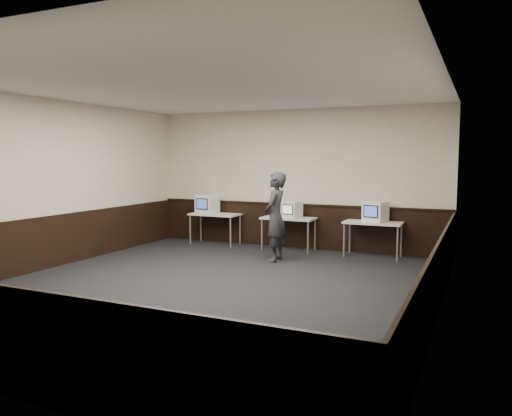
{
  "coord_description": "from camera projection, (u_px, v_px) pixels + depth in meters",
  "views": [
    {
      "loc": [
        3.97,
        -6.89,
        2.09
      ],
      "look_at": [
        0.1,
        1.6,
        1.15
      ],
      "focal_mm": 35.0,
      "sensor_mm": 36.0,
      "label": 1
    }
  ],
  "objects": [
    {
      "name": "floor",
      "position": [
        209.0,
        287.0,
        8.09
      ],
      "size": [
        8.0,
        8.0,
        0.0
      ],
      "primitive_type": "plane",
      "color": "black",
      "rests_on": "ground"
    },
    {
      "name": "ceiling",
      "position": [
        208.0,
        86.0,
        7.77
      ],
      "size": [
        8.0,
        8.0,
        0.0
      ],
      "primitive_type": "plane",
      "rotation": [
        3.14,
        0.0,
        0.0
      ],
      "color": "white",
      "rests_on": "back_wall"
    },
    {
      "name": "back_wall",
      "position": [
        295.0,
        179.0,
        11.55
      ],
      "size": [
        7.0,
        0.0,
        7.0
      ],
      "primitive_type": "plane",
      "rotation": [
        1.57,
        0.0,
        0.0
      ],
      "color": "silver",
      "rests_on": "ground"
    },
    {
      "name": "left_wall",
      "position": [
        47.0,
        184.0,
        9.37
      ],
      "size": [
        0.0,
        8.0,
        8.0
      ],
      "primitive_type": "plane",
      "rotation": [
        1.57,
        0.0,
        1.57
      ],
      "color": "silver",
      "rests_on": "ground"
    },
    {
      "name": "right_wall",
      "position": [
        443.0,
        196.0,
        6.48
      ],
      "size": [
        0.0,
        8.0,
        8.0
      ],
      "primitive_type": "plane",
      "rotation": [
        1.57,
        0.0,
        -1.57
      ],
      "color": "silver",
      "rests_on": "ground"
    },
    {
      "name": "wainscot_back",
      "position": [
        294.0,
        226.0,
        11.64
      ],
      "size": [
        6.98,
        0.04,
        1.0
      ],
      "primitive_type": "cube",
      "color": "black",
      "rests_on": "back_wall"
    },
    {
      "name": "wainscot_left",
      "position": [
        50.0,
        242.0,
        9.47
      ],
      "size": [
        0.04,
        7.98,
        1.0
      ],
      "primitive_type": "cube",
      "color": "black",
      "rests_on": "left_wall"
    },
    {
      "name": "wainscot_right",
      "position": [
        438.0,
        278.0,
        6.6
      ],
      "size": [
        0.04,
        7.98,
        1.0
      ],
      "primitive_type": "cube",
      "color": "black",
      "rests_on": "right_wall"
    },
    {
      "name": "wainscot_rail",
      "position": [
        294.0,
        204.0,
        11.57
      ],
      "size": [
        6.98,
        0.06,
        0.04
      ],
      "primitive_type": "cube",
      "color": "black",
      "rests_on": "wainscot_back"
    },
    {
      "name": "desk_left",
      "position": [
        215.0,
        216.0,
        12.06
      ],
      "size": [
        1.2,
        0.6,
        0.75
      ],
      "color": "silver",
      "rests_on": "ground"
    },
    {
      "name": "desk_center",
      "position": [
        288.0,
        220.0,
        11.28
      ],
      "size": [
        1.2,
        0.6,
        0.75
      ],
      "color": "silver",
      "rests_on": "ground"
    },
    {
      "name": "desk_right",
      "position": [
        373.0,
        225.0,
        10.49
      ],
      "size": [
        1.2,
        0.6,
        0.75
      ],
      "color": "silver",
      "rests_on": "ground"
    },
    {
      "name": "emac_left",
      "position": [
        207.0,
        204.0,
        12.1
      ],
      "size": [
        0.47,
        0.51,
        0.45
      ],
      "rotation": [
        0.0,
        0.0,
        -0.06
      ],
      "color": "white",
      "rests_on": "desk_left"
    },
    {
      "name": "emac_center",
      "position": [
        292.0,
        210.0,
        11.2
      ],
      "size": [
        0.43,
        0.45,
        0.37
      ],
      "rotation": [
        0.0,
        0.0,
        -0.17
      ],
      "color": "white",
      "rests_on": "desk_center"
    },
    {
      "name": "emac_right",
      "position": [
        375.0,
        212.0,
        10.48
      ],
      "size": [
        0.53,
        0.54,
        0.43
      ],
      "rotation": [
        0.0,
        0.0,
        -0.24
      ],
      "color": "white",
      "rests_on": "desk_right"
    },
    {
      "name": "person",
      "position": [
        275.0,
        217.0,
        10.07
      ],
      "size": [
        0.47,
        0.68,
        1.81
      ],
      "primitive_type": "imported",
      "rotation": [
        0.0,
        0.0,
        -1.51
      ],
      "color": "#27272C",
      "rests_on": "ground"
    }
  ]
}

